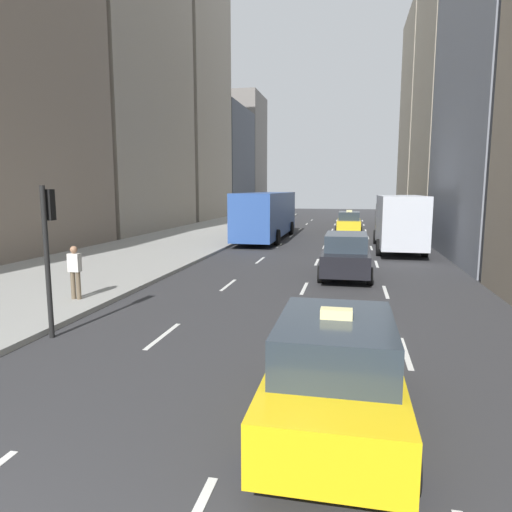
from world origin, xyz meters
The scene contains 10 objects.
sidewalk_left centered at (-7.00, 27.00, 0.07)m, with size 8.00×66.00×0.15m, color #9E9E99.
lane_markings centered at (2.60, 23.00, 0.01)m, with size 5.72×56.00×0.01m.
building_row_left centered at (-14.00, 38.12, 13.42)m, with size 6.00×80.22×33.94m.
taxi_lead centered at (4.00, 34.94, 0.88)m, with size 2.02×4.40×1.87m.
taxi_second centered at (4.00, 4.53, 0.88)m, with size 2.02×4.40×1.87m.
sedan_black_near centered at (4.00, 16.52, 0.90)m, with size 2.02×4.79×1.77m.
city_bus centered at (-1.61, 29.40, 1.79)m, with size 2.80×11.61×3.25m.
box_truck centered at (6.80, 24.96, 1.71)m, with size 2.58×8.40×3.15m.
pedestrian_mid_block centered at (-4.07, 10.38, 1.07)m, with size 0.36×0.22×1.65m.
traffic_light_pole centered at (-2.75, 7.44, 2.41)m, with size 0.24×0.42×3.60m.
Camera 1 is at (4.16, -1.91, 3.52)m, focal length 32.00 mm.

